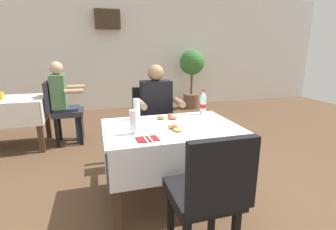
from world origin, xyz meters
The scene contains 18 objects.
ground_plane centered at (0.00, 0.00, 0.00)m, with size 11.00×11.00×0.00m, color brown.
back_wall centered at (0.00, 4.32, 1.37)m, with size 11.00×0.12×2.74m, color white.
main_dining_table centered at (0.01, 0.18, 0.58)m, with size 1.22×0.85×0.75m.
chair_far_diner_seat centered at (0.01, 1.00, 0.55)m, with size 0.44×0.50×0.97m.
chair_near_camera_side centered at (0.01, -0.64, 0.55)m, with size 0.44×0.50×0.97m.
seated_diner_far centered at (0.05, 0.89, 0.71)m, with size 0.50×0.46×1.26m.
plate_near_camera centered at (0.00, 0.01, 0.76)m, with size 0.24×0.24×0.05m.
plate_far_diner centered at (0.03, 0.36, 0.76)m, with size 0.25×0.25×0.06m.
beer_glass_left centered at (-0.26, 0.50, 0.85)m, with size 0.07×0.07×0.21m.
beer_glass_middle centered at (-0.35, 0.05, 0.85)m, with size 0.07×0.07×0.21m.
cola_bottle_primary centered at (0.47, 0.51, 0.87)m, with size 0.07×0.07×0.27m.
napkin_cutlery_set centered at (-0.27, -0.10, 0.75)m, with size 0.18×0.19×0.01m.
background_dining_table centered at (-1.86, 2.08, 0.56)m, with size 0.97×0.73×0.75m.
background_chair_right centered at (-1.16, 2.08, 0.55)m, with size 0.50×0.44×0.97m.
background_patron centered at (-1.11, 2.08, 0.71)m, with size 0.46×0.50×1.26m.
background_table_tumbler centered at (-1.90, 2.01, 0.80)m, with size 0.06×0.06×0.11m, color gold.
potted_plant_corner centered at (1.63, 3.80, 0.94)m, with size 0.60×0.60×1.43m.
wall_bottle_rack centered at (-0.28, 4.16, 2.08)m, with size 0.56×0.21×0.42m.
Camera 1 is at (-0.63, -1.91, 1.43)m, focal length 26.59 mm.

